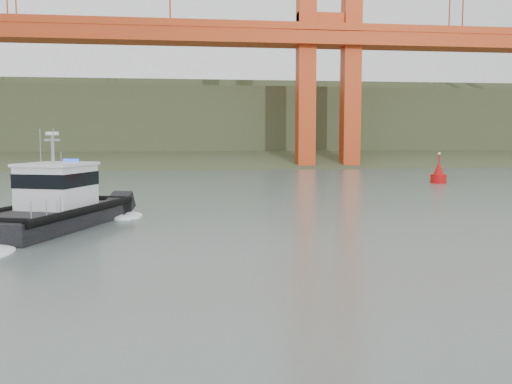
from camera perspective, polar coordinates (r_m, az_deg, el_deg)
ground at (r=23.60m, az=1.79°, el=-8.04°), size 400.00×400.00×0.00m
headlands at (r=148.17m, az=-6.22°, el=6.17°), size 500.00×105.36×27.12m
patrol_boat at (r=36.99m, az=-19.54°, el=-1.00°), size 8.61×13.22×6.03m
motorboat at (r=75.68m, az=-18.85°, el=1.80°), size 2.46×6.76×3.68m
nav_buoy at (r=70.81m, az=17.80°, el=1.67°), size 1.86×1.86×3.88m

